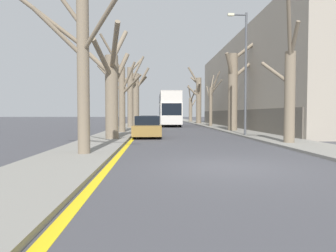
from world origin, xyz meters
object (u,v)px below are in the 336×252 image
street_tree_left_0 (79,59)px  street_tree_left_3 (131,95)px  parked_car_0 (147,127)px  street_tree_left_1 (112,88)px  street_tree_left_4 (136,96)px  street_tree_right_0 (289,90)px  street_tree_right_4 (191,107)px  street_tree_right_3 (198,98)px  lamp_post (245,68)px  street_tree_left_2 (121,94)px  double_decker_bus (169,107)px  parked_car_1 (149,124)px  street_tree_right_1 (233,89)px  street_tree_right_2 (211,102)px

street_tree_left_0 → street_tree_left_3: (0.22, 21.77, 0.07)m
parked_car_0 → street_tree_left_1: bearing=-128.5°
street_tree_left_4 → street_tree_right_0: street_tree_left_4 is taller
street_tree_left_1 → street_tree_right_4: 41.13m
street_tree_left_0 → street_tree_right_3: (9.73, 35.69, 0.40)m
street_tree_right_4 → lamp_post: bearing=-91.2°
street_tree_right_0 → street_tree_right_4: street_tree_right_0 is taller
street_tree_right_3 → lamp_post: (-0.53, -25.95, 0.77)m
street_tree_left_1 → parked_car_0: street_tree_left_1 is taller
street_tree_left_2 → double_decker_bus: (4.74, 15.05, -0.79)m
street_tree_left_2 → parked_car_1: bearing=50.8°
street_tree_left_4 → lamp_post: bearing=-65.0°
street_tree_left_3 → street_tree_right_4: street_tree_left_3 is taller
parked_car_1 → street_tree_right_1: bearing=-7.1°
street_tree_left_1 → street_tree_left_3: 14.94m
street_tree_left_3 → double_decker_bus: street_tree_left_3 is taller
lamp_post → parked_car_0: bearing=-177.6°
street_tree_left_4 → street_tree_right_0: size_ratio=1.03×
street_tree_right_2 → parked_car_1: bearing=-129.5°
street_tree_left_1 → street_tree_left_2: (-0.18, 6.77, 0.11)m
street_tree_right_2 → parked_car_0: bearing=-115.2°
street_tree_left_4 → street_tree_left_2: bearing=-91.1°
lamp_post → street_tree_right_1: bearing=82.6°
double_decker_bus → street_tree_right_4: bearing=74.1°
street_tree_right_2 → street_tree_right_0: bearing=-90.2°
street_tree_left_2 → street_tree_left_3: size_ratio=1.00×
street_tree_right_0 → street_tree_right_2: bearing=89.8°
street_tree_right_4 → lamp_post: (-0.77, -37.07, 1.79)m
street_tree_left_1 → street_tree_right_2: street_tree_left_1 is taller
street_tree_left_4 → street_tree_right_2: (9.52, -3.21, -0.84)m
street_tree_left_3 → parked_car_0: 12.86m
street_tree_left_1 → lamp_post: bearing=17.9°
parked_car_1 → street_tree_right_4: bearing=75.9°
street_tree_left_2 → lamp_post: size_ratio=0.91×
street_tree_left_1 → street_tree_right_4: (9.72, 39.97, -0.12)m
street_tree_left_1 → street_tree_right_4: size_ratio=0.99×
street_tree_left_1 → street_tree_left_4: 21.90m
parked_car_1 → double_decker_bus: bearing=78.5°
street_tree_left_3 → street_tree_right_2: bearing=21.2°
street_tree_right_1 → street_tree_right_3: (-0.21, 20.26, 0.24)m
street_tree_left_2 → street_tree_right_1: street_tree_right_1 is taller
street_tree_left_2 → street_tree_right_3: street_tree_right_3 is taller
parked_car_0 → parked_car_1: parked_car_0 is taller
street_tree_right_3 → parked_car_1: bearing=-111.0°
street_tree_right_1 → street_tree_left_2: bearing=-169.6°
street_tree_left_4 → double_decker_bus: size_ratio=0.72×
street_tree_left_2 → parked_car_0: (2.25, -4.17, -2.58)m
street_tree_right_1 → parked_car_0: street_tree_right_1 is taller
street_tree_left_4 → street_tree_left_1: bearing=-90.3°
street_tree_right_0 → parked_car_0: street_tree_right_0 is taller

